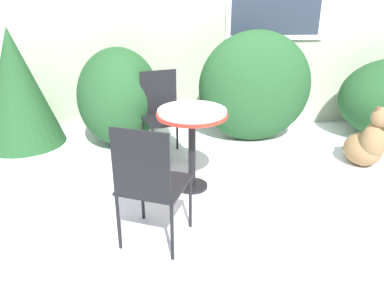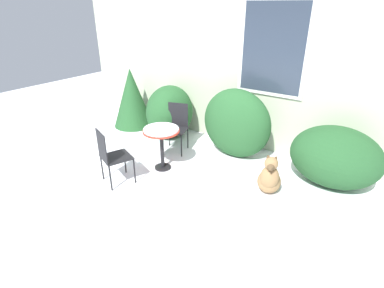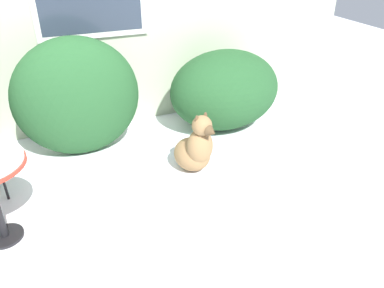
# 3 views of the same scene
# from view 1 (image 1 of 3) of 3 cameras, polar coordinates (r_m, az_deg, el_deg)

# --- Properties ---
(ground_plane) EXTENTS (16.00, 16.00, 0.00)m
(ground_plane) POSITION_cam_1_polar(r_m,az_deg,el_deg) (3.18, 10.23, -10.12)
(ground_plane) COLOR white
(shrub_left) EXTENTS (0.93, 1.07, 1.11)m
(shrub_left) POSITION_cam_1_polar(r_m,az_deg,el_deg) (4.40, -11.07, 7.09)
(shrub_left) COLOR #235128
(shrub_left) RESTS_ON ground_plane
(shrub_middle) EXTENTS (1.31, 0.63, 1.29)m
(shrub_middle) POSITION_cam_1_polar(r_m,az_deg,el_deg) (4.44, 9.57, 8.52)
(shrub_middle) COLOR #235128
(shrub_middle) RESTS_ON ground_plane
(evergreen_bush) EXTENTS (0.91, 0.91, 1.34)m
(evergreen_bush) POSITION_cam_1_polar(r_m,az_deg,el_deg) (4.69, -25.12, 7.73)
(evergreen_bush) COLOR #235128
(evergreen_bush) RESTS_ON ground_plane
(patio_table) EXTENTS (0.62, 0.62, 0.75)m
(patio_table) POSITION_cam_1_polar(r_m,az_deg,el_deg) (3.23, 0.00, 3.21)
(patio_table) COLOR black
(patio_table) RESTS_ON ground_plane
(patio_chair_near_table) EXTENTS (0.54, 0.54, 0.92)m
(patio_chair_near_table) POSITION_cam_1_polar(r_m,az_deg,el_deg) (3.97, -4.47, 4.94)
(patio_chair_near_table) COLOR black
(patio_chair_near_table) RESTS_ON ground_plane
(patio_chair_far_side) EXTENTS (0.56, 0.56, 0.92)m
(patio_chair_far_side) POSITION_cam_1_polar(r_m,az_deg,el_deg) (2.53, -6.46, -5.71)
(patio_chair_far_side) COLOR black
(patio_chair_far_side) RESTS_ON ground_plane
(dog) EXTENTS (0.46, 0.61, 0.68)m
(dog) POSITION_cam_1_polar(r_m,az_deg,el_deg) (4.19, 25.25, 0.11)
(dog) COLOR #937047
(dog) RESTS_ON ground_plane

